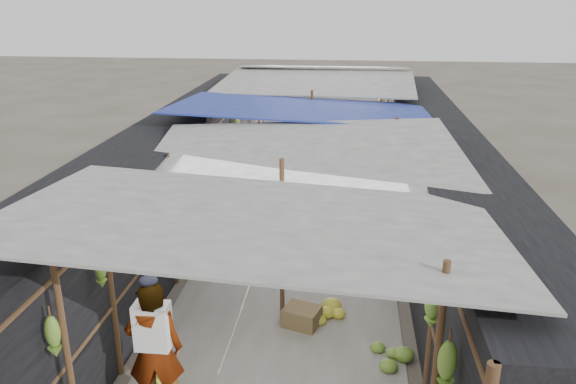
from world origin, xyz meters
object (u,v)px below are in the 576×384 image
at_px(shopper_blue, 253,185).
at_px(vendor_seated, 347,174).
at_px(vendor_elderly, 155,350).
at_px(crate_near, 302,317).
at_px(black_basin, 377,183).

xyz_separation_m(shopper_blue, vendor_seated, (2.03, 2.43, -0.42)).
distance_m(vendor_elderly, vendor_seated, 8.77).
bearing_deg(shopper_blue, crate_near, -93.34).
bearing_deg(crate_near, vendor_seated, 102.88).
distance_m(shopper_blue, vendor_seated, 3.19).
bearing_deg(vendor_seated, crate_near, 5.66).
xyz_separation_m(black_basin, vendor_seated, (-0.78, -0.34, 0.34)).
distance_m(crate_near, shopper_blue, 4.31).
relative_size(black_basin, vendor_elderly, 0.34).
relative_size(shopper_blue, vendor_seated, 1.97).
bearing_deg(vendor_seated, vendor_elderly, -3.08).
bearing_deg(shopper_blue, black_basin, 21.75).
bearing_deg(vendor_elderly, black_basin, -119.66).
distance_m(crate_near, vendor_seated, 6.48).
xyz_separation_m(vendor_elderly, vendor_seated, (2.13, 8.50, -0.45)).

